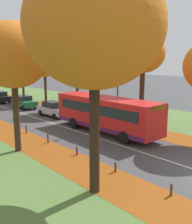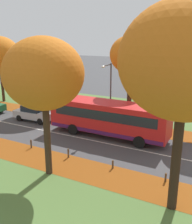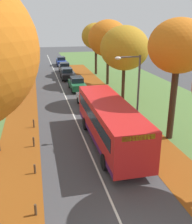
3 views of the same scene
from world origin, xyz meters
name	(u,v)px [view 3 (image 3 of 3)]	position (x,y,z in m)	size (l,w,h in m)	color
leaf_litter_left	(21,129)	(-4.60, 14.00, 0.01)	(2.80, 60.00, 0.00)	#8C4714
grass_verge_right	(149,97)	(9.20, 20.00, 0.00)	(12.00, 90.00, 0.01)	#517538
leaf_litter_right	(129,119)	(4.60, 14.00, 0.01)	(2.80, 60.00, 0.00)	#8C4714
road_centre_line	(68,103)	(0.00, 20.00, 0.00)	(0.12, 80.00, 0.01)	silver
tree_left_mid	(0,38)	(-6.00, 19.35, 6.73)	(5.83, 5.83, 9.37)	#382619
tree_left_far	(9,47)	(-5.89, 26.00, 5.27)	(4.54, 4.54, 7.32)	#382619
tree_left_distant	(11,33)	(-6.17, 35.38, 6.40)	(6.13, 6.13, 9.17)	black
tree_right_near	(178,47)	(6.23, 9.75, 6.59)	(4.03, 4.03, 8.47)	#382619
tree_right_mid	(125,48)	(5.71, 19.04, 5.61)	(4.89, 4.89, 7.82)	#382619
tree_right_far	(108,38)	(6.32, 27.34, 5.99)	(5.18, 5.18, 8.34)	#382619
tree_right_distant	(96,36)	(6.35, 34.46, 5.85)	(4.41, 4.41, 7.87)	#382619
bollard_third	(36,210)	(-3.56, 3.62, 0.28)	(0.12, 0.12, 0.57)	#4C3823
bollard_fourth	(35,169)	(-3.56, 7.09, 0.29)	(0.12, 0.12, 0.57)	#4C3823
bollard_fifth	(34,142)	(-3.59, 10.55, 0.35)	(0.12, 0.12, 0.70)	#4C3823
bollard_sixth	(34,124)	(-3.57, 14.01, 0.35)	(0.12, 0.12, 0.70)	#4C3823
streetlamp_right	(134,87)	(3.67, 10.78, 3.74)	(1.89, 0.28, 6.00)	#47474C
bus	(110,121)	(1.63, 9.84, 1.70)	(2.68, 10.40, 2.98)	red
car_silver_lead	(89,99)	(1.86, 18.35, 0.81)	(1.92, 4.27, 1.62)	#B7BABF
car_green_following	(77,84)	(1.77, 25.10, 0.81)	(1.78, 4.20, 1.62)	#1E6038
car_black_third_in_line	(67,74)	(1.35, 31.69, 0.81)	(1.85, 4.23, 1.62)	black
car_grey_fourth_in_line	(65,68)	(1.59, 36.82, 0.81)	(1.88, 4.25, 1.62)	slate
car_blue_trailing	(61,61)	(1.79, 44.12, 0.81)	(1.82, 4.22, 1.62)	#233D9E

